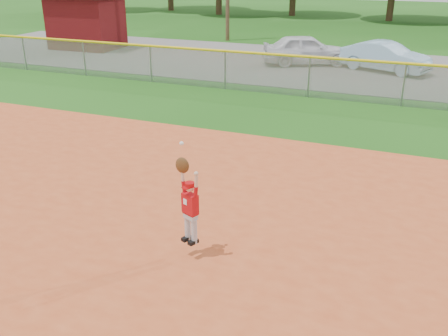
# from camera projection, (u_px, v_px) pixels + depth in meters

# --- Properties ---
(ground) EXTENTS (120.00, 120.00, 0.00)m
(ground) POSITION_uv_depth(u_px,v_px,m) (194.00, 214.00, 10.15)
(ground) COLOR #1D5313
(ground) RESTS_ON ground
(clay_infield) EXTENTS (24.00, 16.00, 0.04)m
(clay_infield) POSITION_uv_depth(u_px,v_px,m) (110.00, 299.00, 7.58)
(clay_infield) COLOR #C24C23
(clay_infield) RESTS_ON ground
(parking_strip) EXTENTS (44.00, 10.00, 0.03)m
(parking_strip) POSITION_uv_depth(u_px,v_px,m) (337.00, 67.00, 23.82)
(parking_strip) COLOR #65625E
(parking_strip) RESTS_ON ground
(car_white_a) EXTENTS (4.52, 3.25, 1.43)m
(car_white_a) POSITION_uv_depth(u_px,v_px,m) (306.00, 50.00, 24.06)
(car_white_a) COLOR white
(car_white_a) RESTS_ON parking_strip
(car_blue) EXTENTS (4.23, 2.74, 1.32)m
(car_blue) POSITION_uv_depth(u_px,v_px,m) (385.00, 57.00, 22.60)
(car_blue) COLOR #97C4E2
(car_blue) RESTS_ON parking_strip
(utility_shed) EXTENTS (4.16, 3.28, 3.05)m
(utility_shed) POSITION_uv_depth(u_px,v_px,m) (86.00, 21.00, 28.28)
(utility_shed) COLOR #4F0B0D
(utility_shed) RESTS_ON ground
(outfield_fence) EXTENTS (40.06, 0.10, 1.55)m
(outfield_fence) POSITION_uv_depth(u_px,v_px,m) (309.00, 74.00, 18.36)
(outfield_fence) COLOR gray
(outfield_fence) RESTS_ON ground
(ballplayer) EXTENTS (0.49, 0.32, 1.77)m
(ballplayer) POSITION_uv_depth(u_px,v_px,m) (189.00, 202.00, 8.27)
(ballplayer) COLOR silver
(ballplayer) RESTS_ON ground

